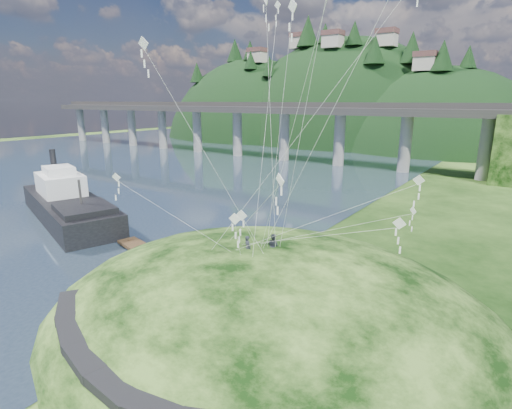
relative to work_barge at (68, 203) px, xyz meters
The scene contains 10 objects.
ground 28.42m from the work_barge, 14.25° to the right, with size 320.00×320.00×0.00m, color black.
water 50.18m from the work_barge, 152.66° to the left, with size 240.00×240.00×0.00m, color #304359.
grass_hill 36.00m from the work_barge, ahead, with size 36.00×32.00×13.00m.
footpath 38.72m from the work_barge, 25.58° to the right, with size 22.29×5.84×0.83m.
bridge 63.54m from the work_barge, 89.09° to the left, with size 160.00×11.00×15.00m.
far_ridge 116.72m from the work_barge, 97.96° to the left, with size 153.00×70.00×94.50m.
work_barge is the anchor object (origin of this frame).
wooden_dock 20.54m from the work_barge, ahead, with size 12.92×4.90×0.91m.
kite_flyers 35.15m from the work_barge, ahead, with size 2.27×2.26×1.90m.
kite_swarm 40.75m from the work_barge, ahead, with size 19.68×17.16×21.68m.
Camera 1 is at (22.77, -20.68, 15.56)m, focal length 28.00 mm.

